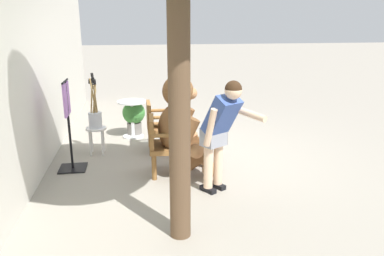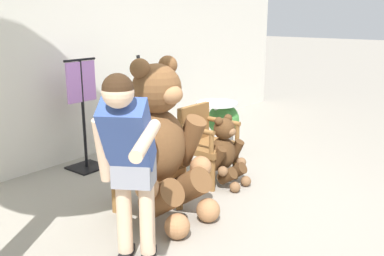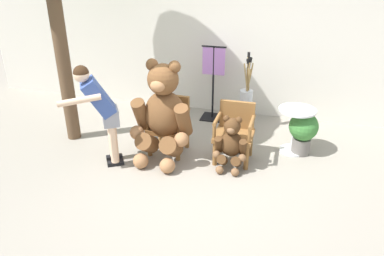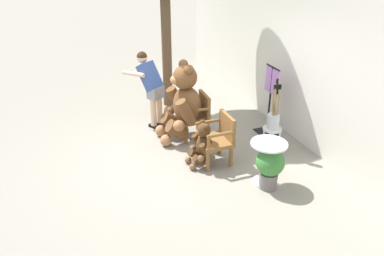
# 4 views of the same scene
# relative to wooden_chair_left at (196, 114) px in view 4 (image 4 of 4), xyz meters

# --- Properties ---
(ground_plane) EXTENTS (60.00, 60.00, 0.00)m
(ground_plane) POSITION_rel_wooden_chair_left_xyz_m (0.50, -0.56, -0.46)
(ground_plane) COLOR gray
(back_wall) EXTENTS (10.00, 0.16, 2.80)m
(back_wall) POSITION_rel_wooden_chair_left_xyz_m (0.50, 1.84, 0.94)
(back_wall) COLOR silver
(back_wall) RESTS_ON ground
(wooden_chair_left) EXTENTS (0.59, 0.55, 0.86)m
(wooden_chair_left) POSITION_rel_wooden_chair_left_xyz_m (0.00, 0.00, 0.00)
(wooden_chair_left) COLOR brown
(wooden_chair_left) RESTS_ON ground
(wooden_chair_right) EXTENTS (0.56, 0.52, 0.86)m
(wooden_chair_right) POSITION_rel_wooden_chair_left_xyz_m (1.01, 0.00, 0.00)
(wooden_chair_right) COLOR brown
(wooden_chair_right) RESTS_ON ground
(teddy_bear_large) EXTENTS (0.90, 0.87, 1.51)m
(teddy_bear_large) POSITION_rel_wooden_chair_left_xyz_m (-0.01, -0.26, 0.28)
(teddy_bear_large) COLOR brown
(teddy_bear_large) RESTS_ON ground
(teddy_bear_small) EXTENTS (0.48, 0.45, 0.80)m
(teddy_bear_small) POSITION_rel_wooden_chair_left_xyz_m (1.01, -0.28, -0.07)
(teddy_bear_small) COLOR #4C3019
(teddy_bear_small) RESTS_ON ground
(person_visitor) EXTENTS (0.66, 0.74, 1.52)m
(person_visitor) POSITION_rel_wooden_chair_left_xyz_m (-0.78, -0.66, 0.44)
(person_visitor) COLOR black
(person_visitor) RESTS_ON ground
(white_stool) EXTENTS (0.34, 0.34, 0.46)m
(white_stool) POSITION_rel_wooden_chair_left_xyz_m (1.02, 1.06, -0.11)
(white_stool) COLOR white
(white_stool) RESTS_ON ground
(brush_bucket) EXTENTS (0.22, 0.22, 0.92)m
(brush_bucket) POSITION_rel_wooden_chair_left_xyz_m (1.03, 1.06, 0.21)
(brush_bucket) COLOR silver
(brush_bucket) RESTS_ON white_stool
(round_side_table) EXTENTS (0.56, 0.56, 0.72)m
(round_side_table) POSITION_rel_wooden_chair_left_xyz_m (1.87, 0.45, -0.01)
(round_side_table) COLOR silver
(round_side_table) RESTS_ON ground
(potted_plant) EXTENTS (0.44, 0.44, 0.68)m
(potted_plant) POSITION_rel_wooden_chair_left_xyz_m (1.99, 0.43, -0.07)
(potted_plant) COLOR slate
(potted_plant) RESTS_ON ground
(clothing_display_stand) EXTENTS (0.44, 0.40, 1.36)m
(clothing_display_stand) POSITION_rel_wooden_chair_left_xyz_m (0.37, 1.38, 0.26)
(clothing_display_stand) COLOR black
(clothing_display_stand) RESTS_ON ground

